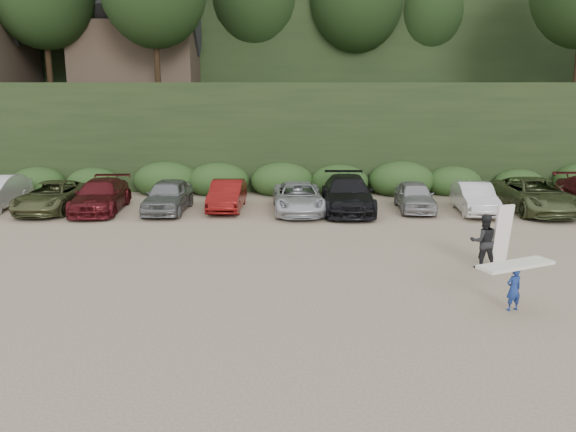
{
  "coord_description": "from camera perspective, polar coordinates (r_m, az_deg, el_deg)",
  "views": [
    {
      "loc": [
        -1.53,
        -16.0,
        5.53
      ],
      "look_at": [
        -1.64,
        3.0,
        1.3
      ],
      "focal_mm": 35.0,
      "sensor_mm": 36.0,
      "label": 1
    }
  ],
  "objects": [
    {
      "name": "ground",
      "position": [
        16.99,
        5.52,
        -6.5
      ],
      "size": [
        120.0,
        120.0,
        0.0
      ],
      "primitive_type": "plane",
      "color": "tan",
      "rests_on": "ground"
    },
    {
      "name": "hillside_backdrop",
      "position": [
        52.25,
        1.83,
        18.8
      ],
      "size": [
        90.0,
        41.5,
        28.0
      ],
      "color": "black",
      "rests_on": "ground"
    },
    {
      "name": "parked_cars",
      "position": [
        26.36,
        -0.35,
        2.1
      ],
      "size": [
        33.82,
        5.77,
        1.63
      ],
      "color": "#B0B0B5",
      "rests_on": "ground"
    },
    {
      "name": "child_surfer",
      "position": [
        15.52,
        22.03,
        -5.89
      ],
      "size": [
        2.17,
        1.43,
        1.27
      ],
      "color": "navy",
      "rests_on": "ground"
    },
    {
      "name": "adult_surfer",
      "position": [
        18.86,
        19.39,
        -2.4
      ],
      "size": [
        1.32,
        0.68,
        2.08
      ],
      "color": "black",
      "rests_on": "ground"
    }
  ]
}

